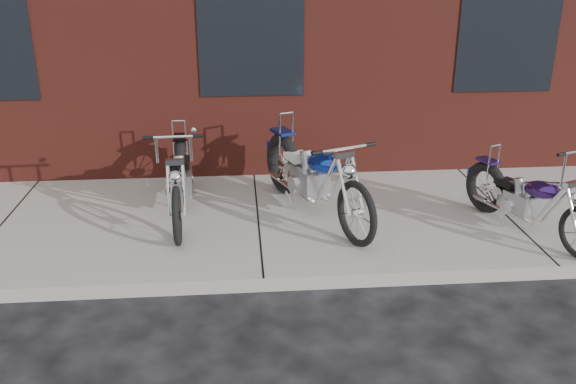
{
  "coord_description": "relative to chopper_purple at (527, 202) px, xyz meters",
  "views": [
    {
      "loc": [
        -0.2,
        -5.21,
        3.09
      ],
      "look_at": [
        0.3,
        0.8,
        0.73
      ],
      "focal_mm": 38.0,
      "sensor_mm": 36.0,
      "label": 1
    }
  ],
  "objects": [
    {
      "name": "chopper_third",
      "position": [
        -3.92,
        0.86,
        0.05
      ],
      "size": [
        0.55,
        2.27,
        1.15
      ],
      "rotation": [
        0.0,
        0.0,
        -1.53
      ],
      "color": "black",
      "rests_on": "sidewalk"
    },
    {
      "name": "chopper_blue",
      "position": [
        -2.32,
        0.69,
        0.09
      ],
      "size": [
        1.07,
        2.38,
        1.1
      ],
      "rotation": [
        0.0,
        0.0,
        -1.19
      ],
      "color": "black",
      "rests_on": "sidewalk"
    },
    {
      "name": "ground",
      "position": [
        -3.0,
        -0.85,
        -0.51
      ],
      "size": [
        120.0,
        120.0,
        0.0
      ],
      "primitive_type": "plane",
      "color": "black",
      "rests_on": "ground"
    },
    {
      "name": "chopper_purple",
      "position": [
        0.0,
        0.0,
        0.0
      ],
      "size": [
        0.83,
        1.89,
        1.12
      ],
      "rotation": [
        0.0,
        0.0,
        -1.2
      ],
      "color": "black",
      "rests_on": "sidewalk"
    },
    {
      "name": "sidewalk",
      "position": [
        -3.0,
        0.65,
        -0.43
      ],
      "size": [
        22.0,
        3.0,
        0.15
      ],
      "primitive_type": "cube",
      "color": "#A29D93",
      "rests_on": "ground"
    }
  ]
}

